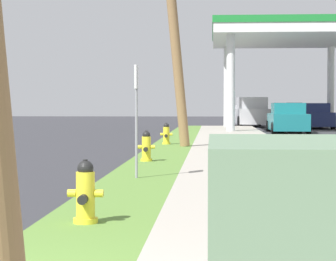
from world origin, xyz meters
TOP-DOWN VIEW (x-y plane):
  - fire_hydrant_nearest at (0.59, 3.68)m, footprint 0.42×0.38m
  - fire_hydrant_second at (0.47, 12.37)m, footprint 0.42×0.38m
  - fire_hydrant_third at (0.48, 19.43)m, footprint 0.42×0.37m
  - street_sign_post at (0.65, 8.58)m, footprint 0.05×0.36m
  - car_navy_by_near_pump at (8.37, 38.92)m, footprint 2.13×4.58m
  - car_teal_by_far_pump at (6.02, 31.92)m, footprint 1.96×4.51m
  - truck_silver_at_forecourt at (4.64, 42.40)m, footprint 2.49×5.53m

SIDE VIEW (x-z plane):
  - fire_hydrant_nearest at x=0.59m, z-range 0.07..0.82m
  - fire_hydrant_second at x=0.47m, z-range 0.07..0.82m
  - fire_hydrant_third at x=0.48m, z-range 0.07..0.82m
  - car_navy_by_near_pump at x=8.37m, z-range -0.07..1.51m
  - car_teal_by_far_pump at x=6.02m, z-range -0.07..1.51m
  - truck_silver_at_forecourt at x=4.64m, z-range -0.07..1.90m
  - street_sign_post at x=0.65m, z-range 0.57..2.69m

